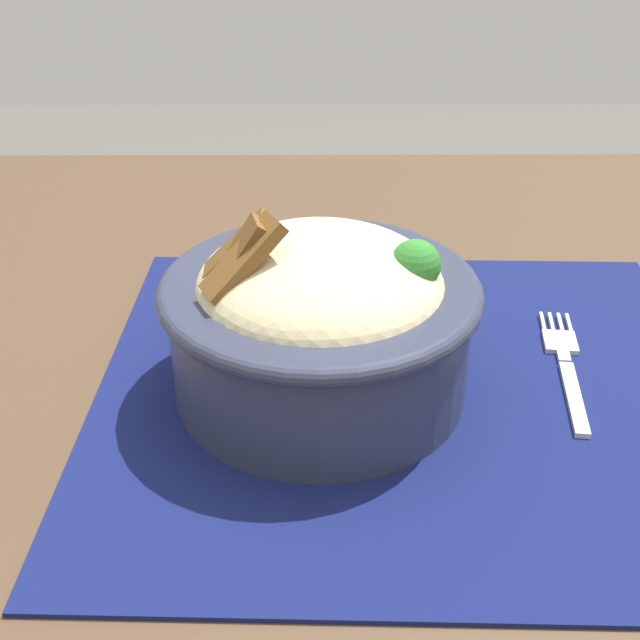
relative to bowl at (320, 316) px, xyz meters
The scene contains 4 objects.
table 0.16m from the bowl, 10.71° to the right, with size 1.00×0.89×0.71m.
placemat 0.08m from the bowl, ahead, with size 0.39×0.36×0.00m, color #11194C.
bowl is the anchor object (origin of this frame).
fork 0.17m from the bowl, ahead, with size 0.03×0.14×0.00m.
Camera 1 is at (-0.08, -0.42, 1.02)m, focal length 47.31 mm.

